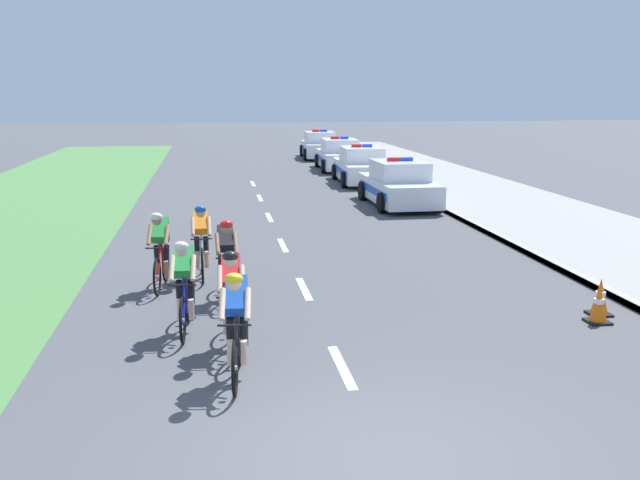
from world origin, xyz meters
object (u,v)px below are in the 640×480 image
object	(u,v)px
cyclist_second	(232,296)
police_car_third	(339,156)
traffic_cone_near	(600,297)
police_car_furthest	(320,146)
cyclist_third	(184,284)
cyclist_lead	(236,323)
traffic_cone_mid	(599,304)
cyclist_sixth	(201,240)
police_car_second	(361,167)
cyclist_fifth	(160,249)
police_car_nearest	(399,185)
cyclist_fourth	(226,258)

from	to	relation	value
cyclist_second	police_car_third	xyz separation A→B (m)	(5.86, 23.60, -0.11)
traffic_cone_near	police_car_furthest	bearing A→B (deg)	90.64
cyclist_third	police_car_third	size ratio (longest dim) A/B	0.39
cyclist_lead	cyclist_third	bearing A→B (deg)	109.87
cyclist_lead	traffic_cone_mid	distance (m)	6.12
cyclist_sixth	police_car_furthest	size ratio (longest dim) A/B	0.38
cyclist_lead	police_car_second	xyz separation A→B (m)	(5.84, 19.78, -0.11)
traffic_cone_near	cyclist_sixth	bearing A→B (deg)	152.17
cyclist_fifth	traffic_cone_mid	xyz separation A→B (m)	(7.18, -3.18, -0.48)
police_car_second	cyclist_second	bearing A→B (deg)	-107.55
traffic_cone_mid	police_car_nearest	bearing A→B (deg)	90.38
police_car_third	traffic_cone_near	bearing A→B (deg)	-89.19
cyclist_second	cyclist_third	world-z (taller)	same
cyclist_sixth	police_car_second	world-z (taller)	police_car_second
police_car_nearest	police_car_second	xyz separation A→B (m)	(-0.00, 5.93, 0.00)
cyclist_sixth	police_car_third	xyz separation A→B (m)	(6.33, 19.45, -0.11)
police_car_nearest	police_car_second	size ratio (longest dim) A/B	0.99
police_car_third	cyclist_fourth	bearing A→B (deg)	-105.53
police_car_second	cyclist_fifth	bearing A→B (deg)	-115.15
cyclist_lead	traffic_cone_mid	bearing A→B (deg)	14.10
traffic_cone_near	police_car_third	bearing A→B (deg)	90.81
cyclist_sixth	police_car_furthest	xyz separation A→B (m)	(6.33, 25.64, -0.11)
police_car_nearest	traffic_cone_mid	size ratio (longest dim) A/B	6.90
cyclist_sixth	police_car_nearest	distance (m)	10.57
cyclist_second	cyclist_fifth	world-z (taller)	same
cyclist_fourth	traffic_cone_near	world-z (taller)	cyclist_fourth
cyclist_sixth	police_car_furthest	bearing A→B (deg)	76.13
police_car_third	traffic_cone_mid	xyz separation A→B (m)	(0.08, -23.35, -0.37)
cyclist_third	cyclist_fifth	world-z (taller)	same
police_car_second	police_car_third	bearing A→B (deg)	90.00
cyclist_fifth	police_car_third	bearing A→B (deg)	70.62
cyclist_second	police_car_second	distance (m)	19.44
cyclist_fifth	police_car_furthest	world-z (taller)	police_car_furthest
traffic_cone_near	traffic_cone_mid	xyz separation A→B (m)	(-0.24, -0.38, 0.00)
cyclist_second	traffic_cone_mid	world-z (taller)	cyclist_second
cyclist_second	police_car_third	size ratio (longest dim) A/B	0.39
traffic_cone_mid	cyclist_third	bearing A→B (deg)	175.57
cyclist_third	police_car_nearest	bearing A→B (deg)	61.01
police_car_second	traffic_cone_mid	world-z (taller)	police_car_second
cyclist_sixth	traffic_cone_mid	xyz separation A→B (m)	(6.41, -3.90, -0.48)
cyclist_sixth	police_car_third	size ratio (longest dim) A/B	0.39
police_car_nearest	police_car_furthest	xyz separation A→B (m)	(-0.00, 17.18, 0.00)
cyclist_third	police_car_second	world-z (taller)	police_car_second
police_car_nearest	traffic_cone_near	distance (m)	11.99
cyclist_lead	traffic_cone_mid	xyz separation A→B (m)	(5.92, 1.49, -0.48)
cyclist_lead	police_car_nearest	world-z (taller)	police_car_nearest
cyclist_third	police_car_second	xyz separation A→B (m)	(6.56, 17.77, -0.11)
cyclist_fourth	cyclist_lead	bearing A→B (deg)	-89.44
cyclist_second	cyclist_fourth	distance (m)	2.45
cyclist_sixth	traffic_cone_mid	size ratio (longest dim) A/B	2.69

